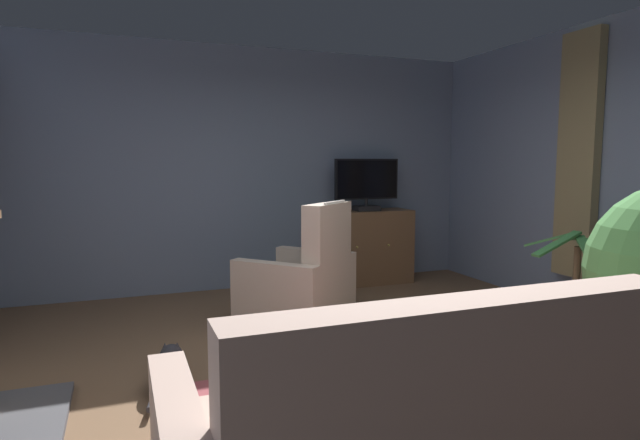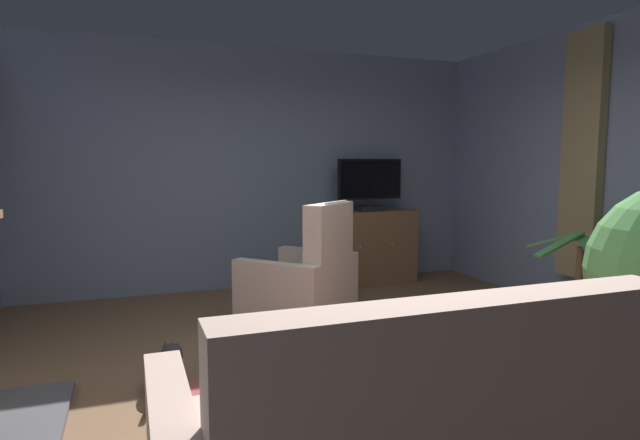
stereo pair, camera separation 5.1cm
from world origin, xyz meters
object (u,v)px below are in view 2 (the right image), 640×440
Objects in this scene: television at (370,183)px; tv_remote at (266,345)px; cat at (167,370)px; tv_cabinet at (367,249)px; potted_plant_leafy_by_curtain at (577,309)px; armchair_by_fireplace at (303,286)px; coffee_table at (306,353)px.

television is 3.55m from tv_remote.
television reaches higher than cat.
tv_cabinet is at bearing 90.00° from television.
potted_plant_leafy_by_curtain is at bearing -73.10° from tv_cabinet.
tv_cabinet is at bearing 41.80° from cat.
tv_remote is 1.78m from armchair_by_fireplace.
coffee_table is (-1.78, -2.91, -0.07)m from tv_cabinet.
armchair_by_fireplace is at bearing -136.03° from television.
cat is (-0.77, 0.64, -0.25)m from coffee_table.
armchair_by_fireplace is 1.69× the size of cat.
coffee_table is 1.03m from cat.
armchair_by_fireplace is at bearing 148.10° from potted_plant_leafy_by_curtain.
tv_remote is 0.14× the size of armchair_by_fireplace.
tv_cabinet reaches higher than tv_remote.
tv_cabinet reaches higher than coffee_table.
potted_plant_leafy_by_curtain is (2.54, 0.41, -0.09)m from coffee_table.
coffee_table is at bearing -121.39° from tv_cabinet.
armchair_by_fireplace reaches higher than cat.
armchair_by_fireplace is at bearing -133.49° from tv_remote.
television is at bearing 41.13° from cat.
cat is at bearing -138.20° from tv_cabinet.
tv_remote is at bearing -125.07° from tv_cabinet.
armchair_by_fireplace is at bearing 72.21° from coffee_table.
television is at bearing -90.00° from tv_cabinet.
potted_plant_leafy_by_curtain is (2.00, -1.25, -0.08)m from armchair_by_fireplace.
television is at bearing 58.14° from coffee_table.
tv_cabinet is 1.60× the size of cat.
armchair_by_fireplace reaches higher than potted_plant_leafy_by_curtain.
television is 4.83× the size of tv_remote.
coffee_table is at bearing -170.83° from potted_plant_leafy_by_curtain.
tv_remote is at bearing -125.58° from television.
armchair_by_fireplace reaches higher than tv_remote.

